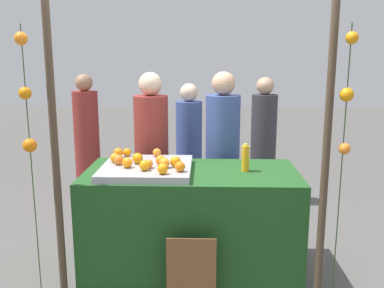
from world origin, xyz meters
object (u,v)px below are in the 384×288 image
(orange_0, at_px, (180,167))
(vendor_right, at_px, (222,163))
(juice_bottle, at_px, (245,158))
(orange_1, at_px, (164,163))
(vendor_left, at_px, (152,163))
(stall_counter, at_px, (191,221))
(chalkboard_sign, at_px, (191,273))

(orange_0, xyz_separation_m, vendor_right, (0.37, 0.94, -0.21))
(juice_bottle, bearing_deg, orange_1, -168.00)
(orange_1, relative_size, vendor_left, 0.05)
(orange_1, bearing_deg, stall_counter, 32.42)
(vendor_left, bearing_deg, vendor_right, 0.62)
(chalkboard_sign, bearing_deg, stall_counter, 91.81)
(orange_0, relative_size, chalkboard_sign, 0.15)
(orange_1, bearing_deg, chalkboard_sign, -61.63)
(stall_counter, bearing_deg, chalkboard_sign, -88.19)
(orange_1, bearing_deg, orange_0, -38.72)
(stall_counter, bearing_deg, vendor_left, 121.39)
(juice_bottle, bearing_deg, stall_counter, -179.33)
(orange_1, bearing_deg, vendor_left, 104.13)
(juice_bottle, distance_m, vendor_right, 0.75)
(stall_counter, bearing_deg, orange_0, -108.72)
(juice_bottle, bearing_deg, orange_0, -155.10)
(orange_1, xyz_separation_m, juice_bottle, (0.66, 0.14, 0.01))
(stall_counter, xyz_separation_m, vendor_left, (-0.42, 0.69, 0.34))
(orange_0, bearing_deg, vendor_right, 68.61)
(chalkboard_sign, relative_size, vendor_left, 0.33)
(orange_0, distance_m, vendor_left, 1.02)
(orange_1, height_order, vendor_right, vendor_right)
(orange_0, relative_size, orange_1, 0.96)
(vendor_right, bearing_deg, juice_bottle, -76.78)
(orange_0, bearing_deg, stall_counter, 71.28)
(stall_counter, xyz_separation_m, juice_bottle, (0.45, 0.01, 0.56))
(orange_0, height_order, orange_1, orange_1)
(stall_counter, relative_size, juice_bottle, 7.65)
(orange_1, height_order, vendor_left, vendor_left)
(orange_0, xyz_separation_m, vendor_left, (-0.34, 0.93, -0.21))
(orange_0, bearing_deg, vendor_left, 110.03)
(stall_counter, height_order, chalkboard_sign, stall_counter)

